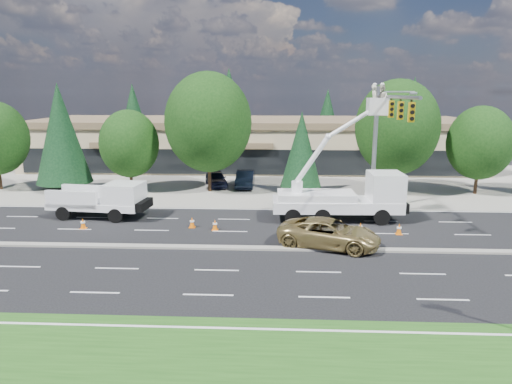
{
  "coord_description": "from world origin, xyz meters",
  "views": [
    {
      "loc": [
        2.92,
        -24.19,
        8.59
      ],
      "look_at": [
        1.61,
        3.96,
        2.4
      ],
      "focal_mm": 32.0,
      "sensor_mm": 36.0,
      "label": 1
    }
  ],
  "objects_px": {
    "minivan": "(329,233)",
    "utility_pickup": "(104,203)",
    "bucket_truck": "(348,192)",
    "signal_mast": "(383,130)"
  },
  "relations": [
    {
      "from": "signal_mast",
      "to": "utility_pickup",
      "type": "relative_size",
      "value": 1.51
    },
    {
      "from": "minivan",
      "to": "utility_pickup",
      "type": "bearing_deg",
      "value": 87.7
    },
    {
      "from": "bucket_truck",
      "to": "minivan",
      "type": "relative_size",
      "value": 1.6
    },
    {
      "from": "signal_mast",
      "to": "bucket_truck",
      "type": "height_order",
      "value": "bucket_truck"
    },
    {
      "from": "utility_pickup",
      "to": "minivan",
      "type": "height_order",
      "value": "utility_pickup"
    },
    {
      "from": "bucket_truck",
      "to": "utility_pickup",
      "type": "bearing_deg",
      "value": 178.9
    },
    {
      "from": "minivan",
      "to": "signal_mast",
      "type": "bearing_deg",
      "value": -14.88
    },
    {
      "from": "signal_mast",
      "to": "utility_pickup",
      "type": "distance_m",
      "value": 19.81
    },
    {
      "from": "bucket_truck",
      "to": "minivan",
      "type": "bearing_deg",
      "value": -109.91
    },
    {
      "from": "utility_pickup",
      "to": "minivan",
      "type": "bearing_deg",
      "value": -13.97
    }
  ]
}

